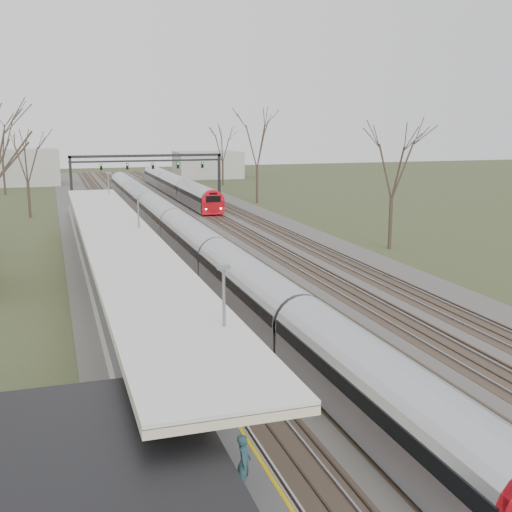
{
  "coord_description": "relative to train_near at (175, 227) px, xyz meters",
  "views": [
    {
      "loc": [
        -12.6,
        -4.62,
        10.37
      ],
      "look_at": [
        -0.37,
        33.63,
        2.0
      ],
      "focal_mm": 45.0,
      "sensor_mm": 36.0,
      "label": 1
    }
  ],
  "objects": [
    {
      "name": "platform",
      "position": [
        -6.55,
        -12.65,
        -0.98
      ],
      "size": [
        3.5,
        69.0,
        1.0
      ],
      "primitive_type": "cube",
      "color": "#9E9B93",
      "rests_on": "ground"
    },
    {
      "name": "canopy",
      "position": [
        -6.55,
        -17.16,
        2.45
      ],
      "size": [
        4.1,
        50.0,
        3.11
      ],
      "color": "slate",
      "rests_on": "platform"
    },
    {
      "name": "track_bed",
      "position": [
        2.76,
        4.85,
        -1.42
      ],
      "size": [
        24.0,
        160.0,
        0.22
      ],
      "color": "#474442",
      "rests_on": "ground"
    },
    {
      "name": "train_near",
      "position": [
        0.0,
        0.0,
        0.0
      ],
      "size": [
        2.62,
        90.21,
        3.05
      ],
      "color": "#AFB2BA",
      "rests_on": "ground"
    },
    {
      "name": "tree_east_far",
      "position": [
        16.5,
        -8.15,
        5.81
      ],
      "size": [
        5.0,
        5.0,
        10.3
      ],
      "color": "#2D231C",
      "rests_on": "ground"
    },
    {
      "name": "train_far",
      "position": [
        7.0,
        36.7,
        0.0
      ],
      "size": [
        2.62,
        45.21,
        3.05
      ],
      "color": "#AFB2BA",
      "rests_on": "ground"
    },
    {
      "name": "passenger",
      "position": [
        -5.8,
        -40.26,
        0.28
      ],
      "size": [
        0.55,
        0.65,
        1.53
      ],
      "primitive_type": "imported",
      "rotation": [
        0.0,
        0.0,
        1.18
      ],
      "color": "#2A4A52",
      "rests_on": "platform"
    },
    {
      "name": "signal_gantry",
      "position": [
        2.79,
        34.84,
        3.43
      ],
      "size": [
        21.0,
        0.59,
        6.08
      ],
      "color": "black",
      "rests_on": "ground"
    }
  ]
}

